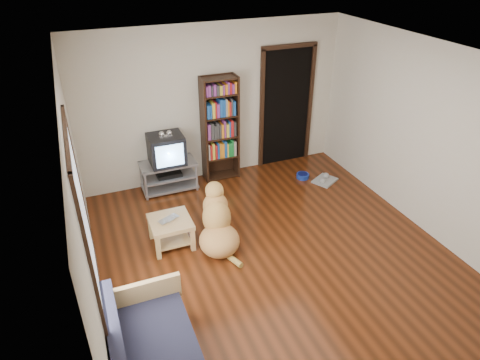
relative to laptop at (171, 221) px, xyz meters
name	(u,v)px	position (x,y,z in m)	size (l,w,h in m)	color
ground	(277,257)	(1.23, -0.76, -0.41)	(5.00, 5.00, 0.00)	#55240E
ceiling	(288,61)	(1.23, -0.76, 2.19)	(5.00, 5.00, 0.00)	white
wall_back	(213,104)	(1.23, 1.74, 0.89)	(4.50, 4.50, 0.00)	beige
wall_front	(440,328)	(1.23, -3.26, 0.89)	(4.50, 4.50, 0.00)	beige
wall_left	(82,211)	(-1.02, -0.76, 0.89)	(5.00, 5.00, 0.00)	beige
wall_right	(430,142)	(3.48, -0.76, 0.89)	(5.00, 5.00, 0.00)	beige
laptop	(171,221)	(0.00, 0.00, 0.00)	(0.29, 0.18, 0.02)	silver
dog_bowl	(303,176)	(2.59, 0.99, -0.37)	(0.22, 0.22, 0.08)	#163097
grey_rag	(325,180)	(2.89, 0.74, -0.40)	(0.40, 0.32, 0.03)	gray
window	(84,221)	(-1.01, -1.26, 1.09)	(0.03, 1.46, 1.70)	white
doorway	(286,104)	(2.58, 1.72, 0.71)	(1.03, 0.05, 2.19)	black
tv_stand	(169,175)	(0.33, 1.49, -0.14)	(0.90, 0.45, 0.50)	#99999E
crt_tv	(166,149)	(0.33, 1.51, 0.33)	(0.55, 0.52, 0.58)	black
bookshelf	(220,124)	(1.28, 1.58, 0.59)	(0.60, 0.30, 1.80)	black
coffee_table	(171,227)	(0.00, 0.03, -0.13)	(0.55, 0.55, 0.40)	tan
dog	(218,225)	(0.59, -0.20, -0.09)	(0.65, 1.08, 0.88)	#BC7948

